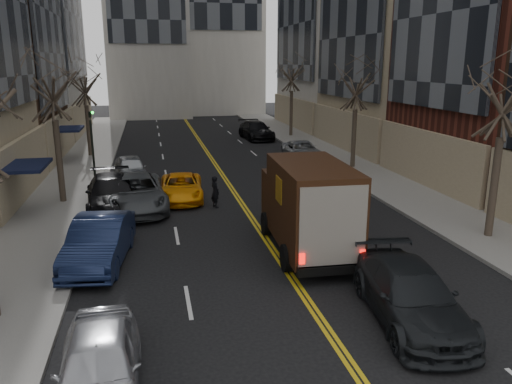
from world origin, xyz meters
TOP-DOWN VIEW (x-y plane):
  - sidewalk_left at (-9.00, 27.00)m, footprint 4.00×66.00m
  - sidewalk_right at (9.00, 27.00)m, footprint 4.00×66.00m
  - tree_lf_mid at (-8.80, 20.00)m, footprint 3.20×3.20m
  - tree_lf_far at (-8.80, 33.00)m, footprint 3.20×3.20m
  - tree_rt_near at (8.80, 11.00)m, footprint 3.20×3.20m
  - tree_rt_mid at (8.80, 25.00)m, footprint 3.20×3.20m
  - tree_rt_far at (8.80, 40.00)m, footprint 3.20×3.20m
  - traffic_signal at (-7.39, 22.00)m, footprint 0.29×0.26m
  - ups_truck at (1.20, 11.22)m, footprint 2.82×6.42m
  - observer_sedan at (2.38, 5.65)m, footprint 2.81×5.50m
  - taxi at (-2.91, 19.57)m, footprint 2.42×4.76m
  - pedestrian at (-1.39, 17.78)m, footprint 0.56×0.67m
  - parked_lf_a at (-5.66, 4.04)m, footprint 1.88×4.40m
  - parked_lf_b at (-6.30, 11.61)m, footprint 2.37×5.20m
  - parked_lf_c at (-5.17, 18.22)m, footprint 3.18×6.11m
  - parked_lf_d at (-6.30, 18.29)m, footprint 2.80×5.88m
  - parked_lf_e at (-5.59, 24.25)m, footprint 2.40×4.68m
  - parked_rt_a at (5.10, 20.63)m, footprint 1.66×4.26m
  - parked_rt_b at (6.30, 28.31)m, footprint 2.68×5.19m
  - parked_rt_c at (5.23, 39.14)m, footprint 2.76×5.79m

SIDE VIEW (x-z plane):
  - sidewalk_left at x=-9.00m, z-range 0.00..0.15m
  - sidewalk_right at x=9.00m, z-range 0.00..0.15m
  - taxi at x=-2.91m, z-range 0.00..1.29m
  - parked_rt_a at x=5.10m, z-range 0.00..1.38m
  - parked_rt_b at x=6.30m, z-range 0.00..1.40m
  - parked_lf_a at x=-5.66m, z-range 0.00..1.48m
  - parked_lf_e at x=-5.59m, z-range 0.00..1.52m
  - observer_sedan at x=2.38m, z-range 0.00..1.53m
  - pedestrian at x=-1.39m, z-range 0.00..1.56m
  - parked_rt_c at x=5.23m, z-range 0.00..1.63m
  - parked_lf_c at x=-5.17m, z-range 0.00..1.64m
  - parked_lf_b at x=-6.30m, z-range 0.00..1.65m
  - parked_lf_d at x=-6.30m, z-range 0.00..1.66m
  - ups_truck at x=1.20m, z-range 0.01..3.48m
  - traffic_signal at x=-7.39m, z-range 0.47..5.17m
  - tree_lf_far at x=-8.80m, z-range 1.97..10.08m
  - tree_rt_mid at x=8.80m, z-range 2.01..10.33m
  - tree_rt_near at x=8.80m, z-range 2.10..10.81m
  - tree_lf_mid at x=-8.80m, z-range 2.14..11.05m
  - tree_rt_far at x=8.80m, z-range 2.19..11.29m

